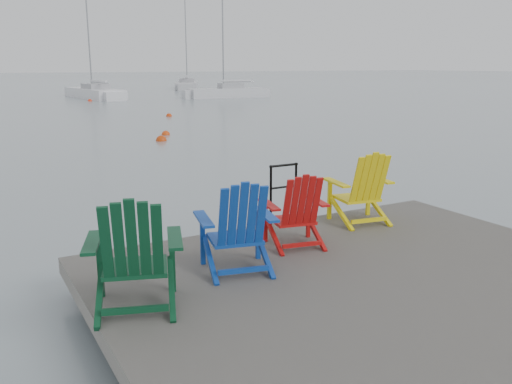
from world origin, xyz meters
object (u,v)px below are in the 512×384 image
chair_blue (238,226)px  sailboat_near (94,94)px  handrail (283,188)px  buoy_c (169,116)px  sailboat_far (228,93)px  chair_green (134,253)px  buoy_b (166,135)px  buoy_d (90,101)px  sailboat_mid (187,86)px  buoy_a (161,141)px  chair_yellow (362,187)px  chair_red (296,210)px

chair_blue → sailboat_near: size_ratio=0.09×
handrail → buoy_c: handrail is taller
handrail → sailboat_far: 40.09m
chair_green → buoy_b: 17.59m
sailboat_far → buoy_d: size_ratio=29.43×
chair_green → buoy_d: size_ratio=3.59×
sailboat_mid → sailboat_far: 18.64m
chair_green → buoy_a: bearing=88.7°
chair_yellow → sailboat_far: 40.21m
chair_red → buoy_d: 38.94m
handrail → chair_blue: size_ratio=0.82×
chair_red → buoy_a: size_ratio=2.40×
sailboat_near → buoy_c: bearing=-97.1°
sailboat_mid → sailboat_far: size_ratio=1.35×
buoy_c → chair_yellow: bearing=-103.2°
chair_yellow → chair_blue: bearing=-151.8°
chair_green → sailboat_near: (9.49, 43.32, -0.73)m
sailboat_mid → buoy_b: bearing=-89.4°
buoy_c → handrail: bearing=-105.9°
chair_red → buoy_c: bearing=85.5°
chair_yellow → handrail: bearing=159.1°
handrail → sailboat_near: (6.66, 41.48, -0.69)m
sailboat_mid → buoy_d: 22.91m
buoy_a → buoy_b: bearing=64.7°
handrail → chair_red: bearing=-113.5°
handrail → buoy_b: bearing=76.9°
chair_yellow → buoy_d: (4.37, 38.05, -1.05)m
sailboat_near → sailboat_far: sailboat_near is taller
chair_blue → buoy_b: chair_blue is taller
chair_blue → sailboat_near: 43.70m
chair_blue → sailboat_mid: size_ratio=0.09×
handrail → chair_yellow: bearing=-30.2°
chair_red → sailboat_far: 41.20m
chair_red → sailboat_far: bearing=76.9°
chair_green → sailboat_far: (19.76, 38.17, -0.73)m
handrail → buoy_c: 23.19m
chair_blue → buoy_b: bearing=86.1°
chair_green → chair_yellow: bearing=37.1°
buoy_b → buoy_d: size_ratio=1.07×
sailboat_mid → buoy_a: size_ratio=31.12×
chair_green → sailboat_far: size_ratio=0.12×
handrail → buoy_a: (2.62, 12.95, -1.04)m
sailboat_mid → handrail: bearing=-86.8°
buoy_a → buoy_d: bearing=83.6°
chair_green → buoy_d: bearing=97.2°
chair_yellow → buoy_b: (2.38, 15.17, -1.05)m
buoy_c → sailboat_mid: bearing=66.3°
chair_yellow → sailboat_far: (15.92, 36.92, -0.69)m
handrail → chair_blue: bearing=-136.3°
chair_green → sailboat_far: 42.99m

